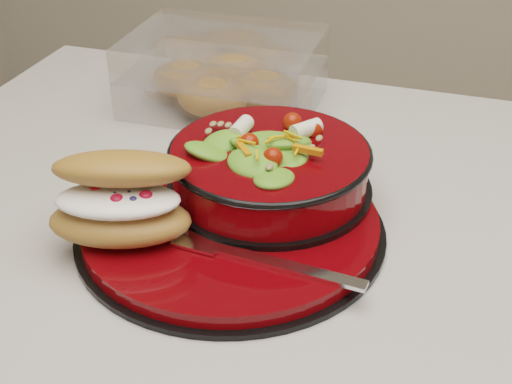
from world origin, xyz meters
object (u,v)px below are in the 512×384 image
(dinner_plate, at_px, (231,225))
(pastry_box, at_px, (224,75))
(fork, at_px, (260,259))
(salad_bowl, at_px, (270,162))
(croissant, at_px, (121,199))

(dinner_plate, xyz_separation_m, pastry_box, (-0.11, 0.28, 0.03))
(fork, bearing_deg, dinner_plate, 44.75)
(salad_bowl, xyz_separation_m, fork, (0.03, -0.12, -0.03))
(croissant, bearing_deg, dinner_plate, 17.04)
(fork, relative_size, pastry_box, 0.75)
(dinner_plate, bearing_deg, pastry_box, 111.31)
(croissant, bearing_deg, fork, -17.21)
(salad_bowl, relative_size, croissant, 1.43)
(salad_bowl, bearing_deg, fork, -76.93)
(croissant, bearing_deg, pastry_box, 77.39)
(pastry_box, bearing_deg, croissant, -87.08)
(salad_bowl, xyz_separation_m, pastry_box, (-0.13, 0.22, -0.01))
(dinner_plate, distance_m, fork, 0.08)
(dinner_plate, xyz_separation_m, fork, (0.05, -0.06, 0.01))
(salad_bowl, height_order, pastry_box, salad_bowl)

